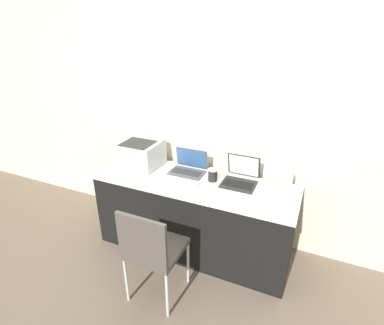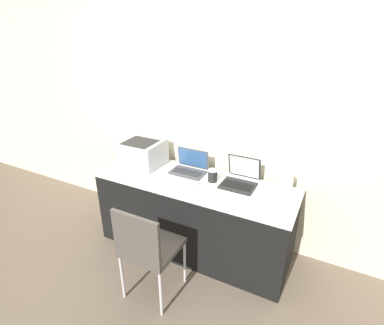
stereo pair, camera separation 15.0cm
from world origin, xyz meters
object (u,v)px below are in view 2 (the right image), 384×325
(laptop_left, at_px, (190,167))
(coffee_cup, at_px, (213,176))
(chair, at_px, (147,246))
(mouse, at_px, (205,188))
(external_keyboard, at_px, (179,182))
(laptop_right, at_px, (240,179))
(metal_pitcher, at_px, (288,182))
(printer, at_px, (143,152))

(laptop_left, xyz_separation_m, coffee_cup, (0.29, -0.08, 0.01))
(coffee_cup, relative_size, chair, 0.13)
(coffee_cup, xyz_separation_m, mouse, (0.00, -0.18, -0.04))
(external_keyboard, distance_m, chair, 0.70)
(laptop_right, relative_size, chair, 0.36)
(laptop_left, distance_m, chair, 0.96)
(metal_pitcher, distance_m, chair, 1.35)
(external_keyboard, relative_size, chair, 0.40)
(printer, relative_size, external_keyboard, 1.11)
(chair, bearing_deg, printer, 126.13)
(laptop_left, bearing_deg, coffee_cup, -15.25)
(laptop_right, height_order, external_keyboard, laptop_right)
(external_keyboard, height_order, chair, chair)
(mouse, bearing_deg, chair, -107.82)
(laptop_left, distance_m, mouse, 0.40)
(laptop_right, bearing_deg, laptop_left, 178.95)
(laptop_right, xyz_separation_m, chair, (-0.46, -0.90, -0.30))
(mouse, bearing_deg, coffee_cup, 91.29)
(external_keyboard, xyz_separation_m, coffee_cup, (0.27, 0.18, 0.05))
(external_keyboard, distance_m, metal_pitcher, 1.00)
(coffee_cup, bearing_deg, external_keyboard, -145.60)
(printer, xyz_separation_m, coffee_cup, (0.82, -0.02, -0.08))
(metal_pitcher, bearing_deg, printer, -175.53)
(coffee_cup, bearing_deg, laptop_right, 15.34)
(printer, bearing_deg, coffee_cup, -1.05)
(coffee_cup, distance_m, chair, 0.91)
(laptop_left, height_order, chair, laptop_left)
(laptop_left, relative_size, metal_pitcher, 1.60)
(mouse, distance_m, chair, 0.73)
(printer, relative_size, laptop_right, 1.26)
(external_keyboard, xyz_separation_m, mouse, (0.27, -0.00, 0.01))
(printer, xyz_separation_m, external_keyboard, (0.56, -0.20, -0.13))
(printer, bearing_deg, laptop_left, 6.97)
(printer, bearing_deg, metal_pitcher, 4.47)
(coffee_cup, xyz_separation_m, metal_pitcher, (0.68, 0.13, 0.04))
(external_keyboard, distance_m, mouse, 0.27)
(laptop_left, bearing_deg, printer, -173.03)
(laptop_left, height_order, external_keyboard, laptop_left)
(external_keyboard, bearing_deg, mouse, -0.33)
(external_keyboard, height_order, coffee_cup, coffee_cup)
(coffee_cup, height_order, mouse, coffee_cup)
(laptop_right, height_order, metal_pitcher, laptop_right)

